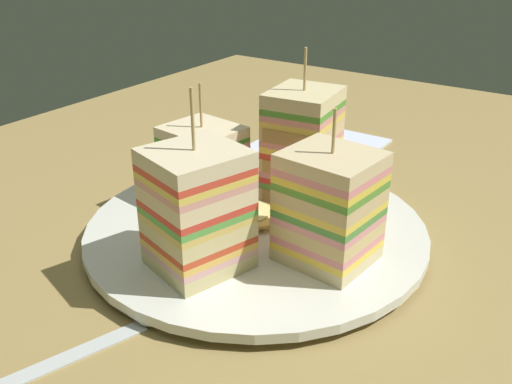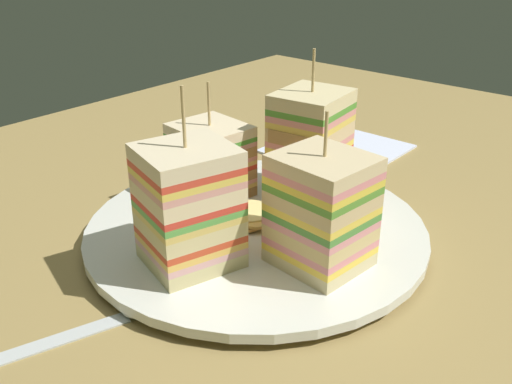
{
  "view_description": "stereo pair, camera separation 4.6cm",
  "coord_description": "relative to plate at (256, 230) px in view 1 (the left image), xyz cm",
  "views": [
    {
      "loc": [
        34.78,
        23.52,
        24.46
      ],
      "look_at": [
        0.0,
        0.0,
        4.4
      ],
      "focal_mm": 40.12,
      "sensor_mm": 36.0,
      "label": 1
    },
    {
      "loc": [
        31.97,
        27.22,
        24.46
      ],
      "look_at": [
        0.0,
        0.0,
        4.4
      ],
      "focal_mm": 40.12,
      "sensor_mm": 36.0,
      "label": 2
    }
  ],
  "objects": [
    {
      "name": "ground_plane",
      "position": [
        0.0,
        0.0,
        -1.75
      ],
      "size": [
        116.5,
        88.26,
        1.8
      ],
      "primitive_type": "cube",
      "color": "#9B8049"
    },
    {
      "name": "plate",
      "position": [
        0.0,
        0.0,
        0.0
      ],
      "size": [
        28.3,
        28.3,
        1.4
      ],
      "color": "silver",
      "rests_on": "ground_plane"
    },
    {
      "name": "sandwich_wedge_0",
      "position": [
        7.38,
        -0.49,
        5.07
      ],
      "size": [
        7.84,
        7.54,
        13.36
      ],
      "rotation": [
        0.0,
        0.0,
        9.13
      ],
      "color": "beige",
      "rests_on": "plate"
    },
    {
      "name": "sandwich_wedge_1",
      "position": [
        1.36,
        7.28,
        4.77
      ],
      "size": [
        6.4,
        6.95,
        11.66
      ],
      "rotation": [
        0.0,
        0.0,
        10.89
      ],
      "color": "beige",
      "rests_on": "plate"
    },
    {
      "name": "sandwich_wedge_2",
      "position": [
        -7.39,
        0.32,
        5.43
      ],
      "size": [
        7.01,
        6.26,
        13.44
      ],
      "rotation": [
        0.0,
        0.0,
        12.68
      ],
      "color": "beige",
      "rests_on": "plate"
    },
    {
      "name": "sandwich_wedge_3",
      "position": [
        -2.05,
        -7.11,
        3.84
      ],
      "size": [
        6.52,
        7.11,
        10.52
      ],
      "rotation": [
        0.0,
        0.0,
        14.0
      ],
      "color": "beige",
      "rests_on": "plate"
    },
    {
      "name": "chip_pile",
      "position": [
        0.28,
        -0.32,
        1.28
      ],
      "size": [
        5.64,
        6.36,
        1.13
      ],
      "color": "#E1B05F",
      "rests_on": "plate"
    },
    {
      "name": "spoon",
      "position": [
        14.75,
        -0.11,
        -0.47
      ],
      "size": [
        15.54,
        6.77,
        1.0
      ],
      "rotation": [
        0.0,
        0.0,
        2.82
      ],
      "color": "silver",
      "rests_on": "ground_plane"
    },
    {
      "name": "napkin",
      "position": [
        -22.03,
        -6.22,
        -0.6
      ],
      "size": [
        13.84,
        13.57,
        0.5
      ],
      "primitive_type": "cube",
      "rotation": [
        0.0,
        0.0,
        -0.01
      ],
      "color": "white",
      "rests_on": "ground_plane"
    }
  ]
}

